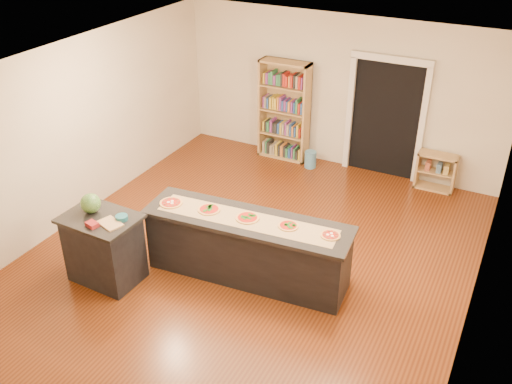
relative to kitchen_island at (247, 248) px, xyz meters
The scene contains 17 objects.
room 1.02m from the kitchen_island, 113.41° to the left, with size 6.00×7.00×2.80m.
doorway 3.97m from the kitchen_island, 79.07° to the left, with size 1.40×0.09×2.21m.
kitchen_island is the anchor object (origin of this frame).
side_counter 1.91m from the kitchen_island, 151.76° to the right, with size 0.99×0.72×0.98m.
bookshelf 3.85m from the kitchen_island, 107.29° to the left, with size 0.95×0.34×1.90m, color tan.
low_shelf 4.08m from the kitchen_island, 64.36° to the left, with size 0.67×0.29×0.67m, color tan.
waste_bin 3.51m from the kitchen_island, 98.00° to the left, with size 0.22×0.22×0.32m, color teal.
kraft_paper 0.46m from the kitchen_island, 85.26° to the right, with size 2.43×0.44×0.00m, color olive.
watermelon 2.14m from the kitchen_island, 155.48° to the right, with size 0.26×0.26×0.26m, color #144214.
cutting_board 1.83m from the kitchen_island, 146.14° to the right, with size 0.32×0.21×0.02m, color tan.
package_red 2.04m from the kitchen_island, 145.53° to the right, with size 0.16×0.11×0.06m, color maroon.
package_teal 1.70m from the kitchen_island, 149.42° to the right, with size 0.16×0.16×0.06m, color #195966.
pizza_a 1.21m from the kitchen_island, behind, with size 0.30×0.30×0.02m.
pizza_b 0.73m from the kitchen_island, behind, with size 0.31×0.31×0.02m.
pizza_c 0.47m from the kitchen_island, 94.74° to the left, with size 0.30×0.30×0.02m.
pizza_d 0.73m from the kitchen_island, ahead, with size 0.27×0.27×0.02m.
pizza_e 1.21m from the kitchen_island, ahead, with size 0.26×0.26×0.02m.
Camera 1 is at (3.12, -5.93, 4.90)m, focal length 40.00 mm.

